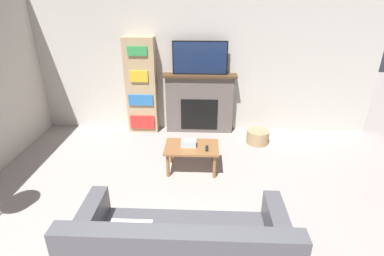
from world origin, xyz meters
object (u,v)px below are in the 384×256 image
at_px(tv, 200,58).
at_px(bookshelf, 141,86).
at_px(storage_basket, 258,137).
at_px(coffee_table, 192,150).
at_px(fireplace, 199,103).

bearing_deg(tv, bookshelf, -179.85).
height_order(bookshelf, storage_basket, bookshelf).
relative_size(tv, coffee_table, 1.23).
bearing_deg(tv, storage_basket, -23.66).
xyz_separation_m(fireplace, storage_basket, (1.06, -0.49, -0.45)).
bearing_deg(storage_basket, fireplace, 155.45).
xyz_separation_m(bookshelf, storage_basket, (2.15, -0.46, -0.77)).
height_order(tv, bookshelf, bookshelf).
bearing_deg(coffee_table, storage_basket, 39.56).
relative_size(tv, storage_basket, 2.50).
relative_size(fireplace, tv, 1.38).
distance_m(fireplace, bookshelf, 1.13).
bearing_deg(coffee_table, fireplace, 86.72).
bearing_deg(bookshelf, tv, 0.15).
distance_m(fireplace, storage_basket, 1.25).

